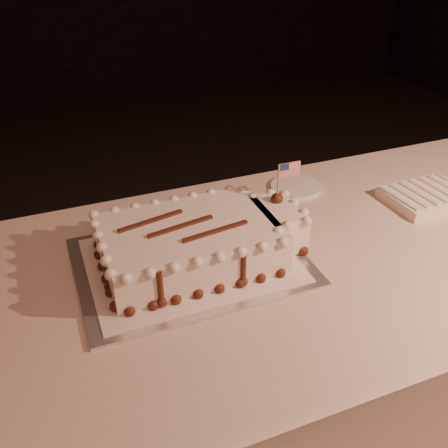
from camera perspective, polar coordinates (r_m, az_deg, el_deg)
name	(u,v)px	position (r m, az deg, el deg)	size (l,w,h in m)	color
banquet_table	(270,372)	(1.39, 5.24, -16.48)	(2.40, 0.80, 0.75)	beige
cake_board	(191,262)	(1.11, -3.85, -4.32)	(0.49, 0.37, 0.01)	silver
doily	(190,260)	(1.11, -3.86, -4.11)	(0.44, 0.34, 0.00)	white
sheet_cake	(201,240)	(1.09, -2.64, -1.89)	(0.47, 0.27, 0.19)	white
napkin_stack	(427,196)	(1.44, 22.17, 2.93)	(0.22, 0.16, 0.04)	white
side_plate	(296,187)	(1.41, 8.19, 4.20)	(0.14, 0.14, 0.01)	white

